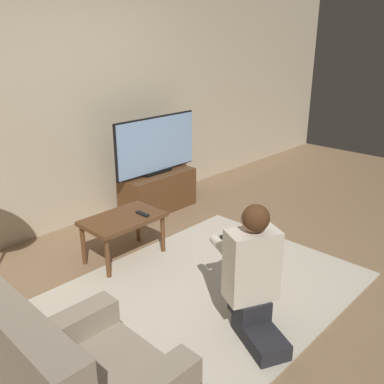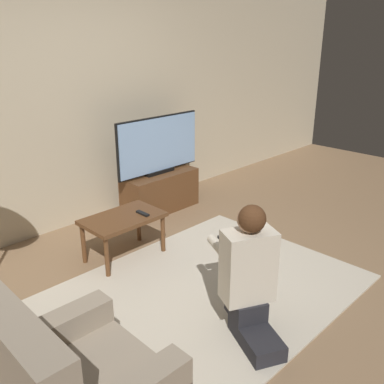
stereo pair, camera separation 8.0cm
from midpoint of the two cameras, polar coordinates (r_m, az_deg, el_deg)
ground_plane at (r=3.48m, az=1.80°, el=-13.52°), size 10.00×10.00×0.00m
wall_back at (r=4.47m, az=-16.76°, el=11.35°), size 10.00×0.06×2.60m
rug at (r=3.47m, az=1.80°, el=-13.41°), size 2.52×1.82×0.02m
tv_stand at (r=4.95m, az=-3.80°, el=0.06°), size 0.90×0.37×0.44m
tv at (r=4.79m, az=-3.99°, el=6.26°), size 1.13×0.08×0.65m
coffee_table at (r=3.88m, az=-8.60°, el=-3.98°), size 0.70×0.44×0.41m
person_kneeling at (r=2.88m, az=8.39°, el=-10.70°), size 0.57×0.81×0.93m
remote at (r=3.87m, az=-6.02°, el=-2.85°), size 0.04×0.15×0.02m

